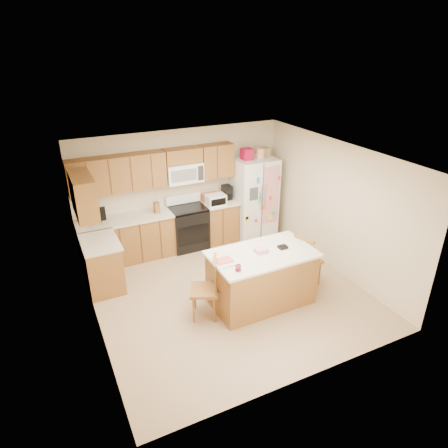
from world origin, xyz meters
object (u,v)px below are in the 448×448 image
windsor_chair_back (241,261)px  windsor_chair_right (307,261)px  windsor_chair_left (206,289)px  stove (188,226)px  island (261,278)px  refrigerator (254,197)px

windsor_chair_back → windsor_chair_right: size_ratio=0.90×
windsor_chair_left → windsor_chair_back: size_ratio=1.17×
stove → island: bearing=-81.0°
windsor_chair_left → refrigerator: bearing=46.6°
island → refrigerator: bearing=63.4°
windsor_chair_left → windsor_chair_right: 2.02m
refrigerator → windsor_chair_left: 3.20m
windsor_chair_left → windsor_chair_right: bearing=1.3°
windsor_chair_left → island: bearing=-3.5°
stove → island: stove is taller
windsor_chair_right → refrigerator: bearing=85.8°
refrigerator → windsor_chair_back: (-1.19, -1.65, -0.49)m
island → windsor_chair_back: bearing=90.1°
windsor_chair_right → windsor_chair_left: bearing=-178.7°
windsor_chair_left → windsor_chair_back: windsor_chair_left is taller
windsor_chair_back → windsor_chair_right: (1.02, -0.61, 0.05)m
windsor_chair_left → windsor_chair_right: (2.02, 0.04, -0.02)m
stove → windsor_chair_left: size_ratio=1.07×
island → windsor_chair_right: island is taller
windsor_chair_back → island: bearing=-89.9°
stove → windsor_chair_left: bearing=-104.5°
refrigerator → stove: bearing=177.7°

